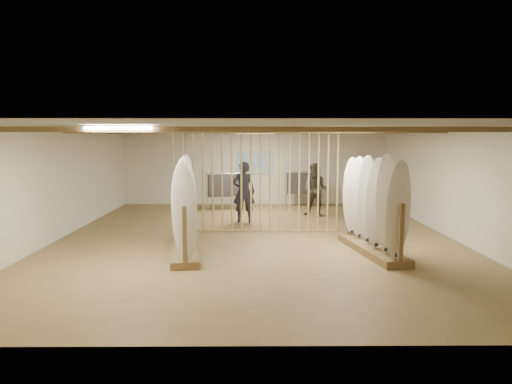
{
  "coord_description": "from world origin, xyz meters",
  "views": [
    {
      "loc": [
        -0.08,
        -11.39,
        2.59
      ],
      "look_at": [
        0.0,
        0.0,
        1.2
      ],
      "focal_mm": 32.0,
      "sensor_mm": 36.0,
      "label": 1
    }
  ],
  "objects_px": {
    "clothing_rack_a": "(224,186)",
    "shopper_b": "(316,186)",
    "rack_right": "(372,220)",
    "clothing_rack_b": "(303,183)",
    "shopper_a": "(244,188)",
    "rack_left": "(185,220)"
  },
  "relations": [
    {
      "from": "clothing_rack_a",
      "to": "shopper_b",
      "type": "relative_size",
      "value": 0.69
    },
    {
      "from": "rack_right",
      "to": "shopper_b",
      "type": "height_order",
      "value": "rack_right"
    },
    {
      "from": "clothing_rack_b",
      "to": "shopper_b",
      "type": "distance_m",
      "value": 1.98
    },
    {
      "from": "clothing_rack_b",
      "to": "shopper_a",
      "type": "distance_m",
      "value": 3.67
    },
    {
      "from": "rack_left",
      "to": "clothing_rack_b",
      "type": "bearing_deg",
      "value": 54.39
    },
    {
      "from": "rack_right",
      "to": "clothing_rack_b",
      "type": "relative_size",
      "value": 2.04
    },
    {
      "from": "rack_left",
      "to": "shopper_b",
      "type": "xyz_separation_m",
      "value": [
        3.58,
        4.6,
        0.26
      ]
    },
    {
      "from": "rack_left",
      "to": "shopper_a",
      "type": "bearing_deg",
      "value": 62.31
    },
    {
      "from": "rack_left",
      "to": "rack_right",
      "type": "distance_m",
      "value": 4.19
    },
    {
      "from": "clothing_rack_a",
      "to": "shopper_a",
      "type": "bearing_deg",
      "value": -86.35
    },
    {
      "from": "shopper_b",
      "to": "shopper_a",
      "type": "bearing_deg",
      "value": -132.21
    },
    {
      "from": "rack_right",
      "to": "shopper_b",
      "type": "bearing_deg",
      "value": 87.36
    },
    {
      "from": "shopper_a",
      "to": "rack_right",
      "type": "bearing_deg",
      "value": 131.04
    },
    {
      "from": "rack_right",
      "to": "clothing_rack_a",
      "type": "relative_size",
      "value": 2.05
    },
    {
      "from": "shopper_a",
      "to": "shopper_b",
      "type": "bearing_deg",
      "value": -153.75
    },
    {
      "from": "rack_left",
      "to": "shopper_a",
      "type": "height_order",
      "value": "same"
    },
    {
      "from": "clothing_rack_a",
      "to": "shopper_a",
      "type": "height_order",
      "value": "shopper_a"
    },
    {
      "from": "rack_left",
      "to": "shopper_a",
      "type": "relative_size",
      "value": 1.46
    },
    {
      "from": "rack_left",
      "to": "clothing_rack_b",
      "type": "height_order",
      "value": "rack_left"
    },
    {
      "from": "clothing_rack_b",
      "to": "shopper_b",
      "type": "relative_size",
      "value": 0.69
    },
    {
      "from": "rack_right",
      "to": "shopper_b",
      "type": "distance_m",
      "value": 4.76
    },
    {
      "from": "rack_right",
      "to": "shopper_a",
      "type": "xyz_separation_m",
      "value": [
        -2.93,
        3.7,
        0.31
      ]
    }
  ]
}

